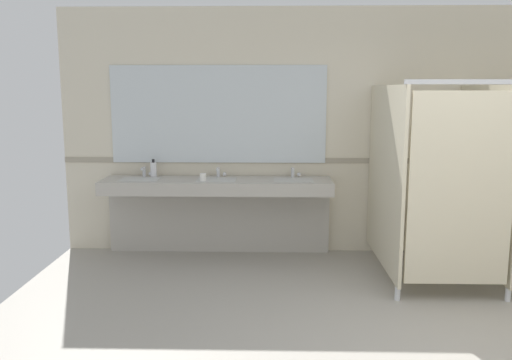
{
  "coord_description": "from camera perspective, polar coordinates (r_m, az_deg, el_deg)",
  "views": [
    {
      "loc": [
        -1.48,
        -3.07,
        1.83
      ],
      "look_at": [
        -1.59,
        1.53,
        1.05
      ],
      "focal_mm": 37.39,
      "sensor_mm": 36.0,
      "label": 1
    }
  ],
  "objects": [
    {
      "name": "soap_dispenser",
      "position": [
        6.05,
        -10.91,
        1.13
      ],
      "size": [
        0.07,
        0.07,
        0.2
      ],
      "color": "white",
      "rests_on": "vanity_counter"
    },
    {
      "name": "paper_cup",
      "position": [
        5.69,
        -5.69,
        0.28
      ],
      "size": [
        0.07,
        0.07,
        0.08
      ],
      "primitive_type": "cylinder",
      "color": "white",
      "rests_on": "vanity_counter"
    },
    {
      "name": "wall_back",
      "position": [
        6.23,
        15.22,
        4.95
      ],
      "size": [
        7.62,
        0.12,
        2.73
      ],
      "primitive_type": "cube",
      "color": "beige",
      "rests_on": "ground_plane"
    },
    {
      "name": "wall_back_tile_band",
      "position": [
        6.2,
        15.23,
        2.0
      ],
      "size": [
        7.62,
        0.01,
        0.06
      ],
      "primitive_type": "cube",
      "color": "#9E937F",
      "rests_on": "wall_back"
    },
    {
      "name": "mirror_panel",
      "position": [
        5.99,
        -4.05,
        7.01
      ],
      "size": [
        2.4,
        0.02,
        1.08
      ],
      "primitive_type": "cube",
      "color": "silver",
      "rests_on": "wall_back"
    },
    {
      "name": "vanity_counter",
      "position": [
        5.93,
        -4.12,
        -2.1
      ],
      "size": [
        2.5,
        0.52,
        0.99
      ],
      "color": "#B2ADA3",
      "rests_on": "ground_plane"
    }
  ]
}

